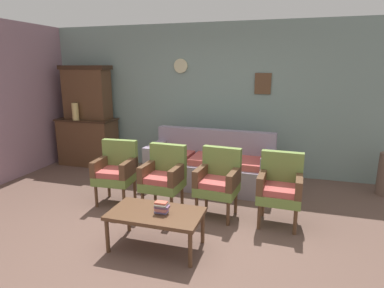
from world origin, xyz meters
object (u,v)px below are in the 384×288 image
object	(u,v)px
floral_couch	(210,166)
armchair_near_cabinet	(116,169)
armchair_row_middle	(218,179)
armchair_near_couch_end	(280,186)
coffee_table	(156,216)
book_stack_on_table	(162,208)
armchair_by_doorway	(164,175)
vase_on_cabinet	(75,111)
side_cabinet	(88,142)

from	to	relation	value
floral_couch	armchair_near_cabinet	xyz separation A→B (m)	(-1.14, -1.05, 0.17)
floral_couch	armchair_row_middle	xyz separation A→B (m)	(0.36, -1.05, 0.17)
armchair_near_couch_end	coffee_table	bearing A→B (deg)	-142.32
floral_couch	armchair_near_cabinet	world-z (taller)	same
armchair_near_couch_end	coffee_table	world-z (taller)	armchair_near_couch_end
book_stack_on_table	armchair_by_doorway	bearing A→B (deg)	110.16
vase_on_cabinet	coffee_table	bearing A→B (deg)	-41.40
armchair_near_couch_end	book_stack_on_table	size ratio (longest dim) A/B	5.49
armchair_by_doorway	book_stack_on_table	world-z (taller)	armchair_by_doorway
book_stack_on_table	vase_on_cabinet	bearing A→B (deg)	139.27
vase_on_cabinet	armchair_near_couch_end	distance (m)	4.17
side_cabinet	armchair_row_middle	xyz separation A→B (m)	(3.00, -1.53, 0.03)
floral_couch	armchair_near_couch_end	xyz separation A→B (m)	(1.14, -1.06, 0.17)
floral_couch	armchair_near_cabinet	bearing A→B (deg)	-137.32
armchair_by_doorway	armchair_row_middle	bearing A→B (deg)	3.34
armchair_by_doorway	armchair_row_middle	xyz separation A→B (m)	(0.75, 0.04, 0.00)
vase_on_cabinet	armchair_by_doorway	distance (m)	2.81
floral_couch	armchair_near_couch_end	size ratio (longest dim) A/B	2.31
side_cabinet	armchair_by_doorway	distance (m)	2.75
armchair_by_doorway	book_stack_on_table	distance (m)	1.01
floral_couch	coffee_table	size ratio (longest dim) A/B	2.08
armchair_row_middle	armchair_near_couch_end	xyz separation A→B (m)	(0.79, -0.01, 0.00)
side_cabinet	floral_couch	xyz separation A→B (m)	(2.64, -0.48, -0.14)
floral_couch	armchair_by_doorway	xyz separation A→B (m)	(-0.39, -1.09, 0.17)
armchair_near_cabinet	armchair_row_middle	bearing A→B (deg)	0.10
armchair_by_doorway	floral_couch	bearing A→B (deg)	70.42
armchair_near_cabinet	coffee_table	xyz separation A→B (m)	(1.03, -0.98, -0.12)
vase_on_cabinet	coffee_table	size ratio (longest dim) A/B	0.33
armchair_near_cabinet	armchair_row_middle	world-z (taller)	same
vase_on_cabinet	armchair_near_cabinet	size ratio (longest dim) A/B	0.37
armchair_row_middle	coffee_table	size ratio (longest dim) A/B	0.90
book_stack_on_table	armchair_near_couch_end	bearing A→B (deg)	39.62
armchair_row_middle	armchair_near_couch_end	size ratio (longest dim) A/B	1.00
side_cabinet	vase_on_cabinet	world-z (taller)	vase_on_cabinet
side_cabinet	book_stack_on_table	bearing A→B (deg)	-44.03
side_cabinet	armchair_near_cabinet	distance (m)	2.14
armchair_near_cabinet	armchair_row_middle	xyz separation A→B (m)	(1.50, 0.00, 0.00)
side_cabinet	armchair_near_couch_end	distance (m)	4.09
vase_on_cabinet	armchair_near_couch_end	world-z (taller)	vase_on_cabinet
coffee_table	armchair_near_cabinet	bearing A→B (deg)	136.36
coffee_table	book_stack_on_table	distance (m)	0.13
vase_on_cabinet	book_stack_on_table	distance (m)	3.64
armchair_row_middle	coffee_table	distance (m)	1.10
floral_couch	armchair_near_cabinet	size ratio (longest dim) A/B	2.31
armchair_row_middle	coffee_table	bearing A→B (deg)	-115.68
vase_on_cabinet	armchair_row_middle	size ratio (longest dim) A/B	0.37
side_cabinet	book_stack_on_table	size ratio (longest dim) A/B	7.05
side_cabinet	armchair_row_middle	bearing A→B (deg)	-26.93
side_cabinet	armchair_row_middle	distance (m)	3.37
floral_couch	armchair_near_cabinet	distance (m)	1.56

